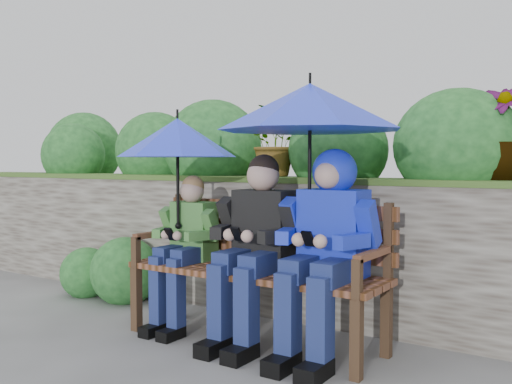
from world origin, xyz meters
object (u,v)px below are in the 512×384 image
Objects in this scene: boy_left at (185,242)px; boy_middle at (255,240)px; umbrella_right at (310,107)px; umbrella_left at (178,138)px; boy_right at (326,236)px; park_bench at (259,260)px.

boy_left is 0.58m from boy_middle.
umbrella_right reaches higher than boy_middle.
umbrella_right is at bearing 0.61° from boy_left.
umbrella_left reaches higher than boy_middle.
umbrella_right is at bearing 1.66° from umbrella_left.
boy_right reaches higher than boy_middle.
boy_middle reaches higher than park_bench.
umbrella_left is (-0.63, -0.00, 0.65)m from boy_middle.
boy_right reaches higher than park_bench.
park_bench is 2.11× the size of umbrella_left.
boy_right is at bearing 0.78° from umbrella_left.
boy_middle is (0.58, -0.01, 0.06)m from boy_left.
park_bench is at bearing 171.04° from umbrella_right.
umbrella_right reaches higher than umbrella_left.
umbrella_left is 0.74× the size of umbrella_right.
boy_middle is 1.09× the size of umbrella_right.
boy_right is at bearing 1.29° from boy_middle.
boy_left is at bearing -179.39° from umbrella_right.
boy_middle is 0.98× the size of boy_right.
umbrella_left is at bearing -179.22° from boy_right.
umbrella_left is 1.01m from umbrella_right.
boy_right is at bearing -6.66° from umbrella_right.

